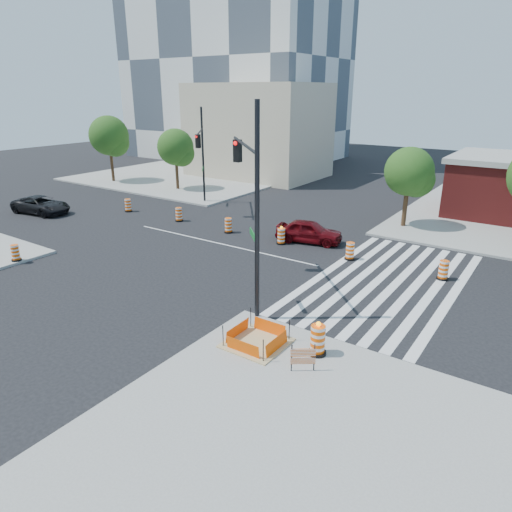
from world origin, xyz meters
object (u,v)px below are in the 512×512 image
(red_coupe, at_px, (309,231))
(dark_suv, at_px, (41,205))
(signal_pole_nw, at_px, (201,149))
(signal_pole_se, at_px, (250,186))

(red_coupe, height_order, dark_suv, red_coupe)
(dark_suv, bearing_deg, red_coupe, -83.43)
(red_coupe, distance_m, signal_pole_nw, 12.99)
(signal_pole_se, bearing_deg, red_coupe, -32.78)
(signal_pole_se, height_order, signal_pole_nw, signal_pole_se)
(dark_suv, xyz_separation_m, signal_pole_se, (22.97, -3.75, 4.69))
(signal_pole_se, distance_m, signal_pole_nw, 18.71)
(signal_pole_se, relative_size, signal_pole_nw, 1.12)
(signal_pole_se, bearing_deg, signal_pole_nw, 2.93)
(dark_suv, bearing_deg, signal_pole_se, -107.38)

